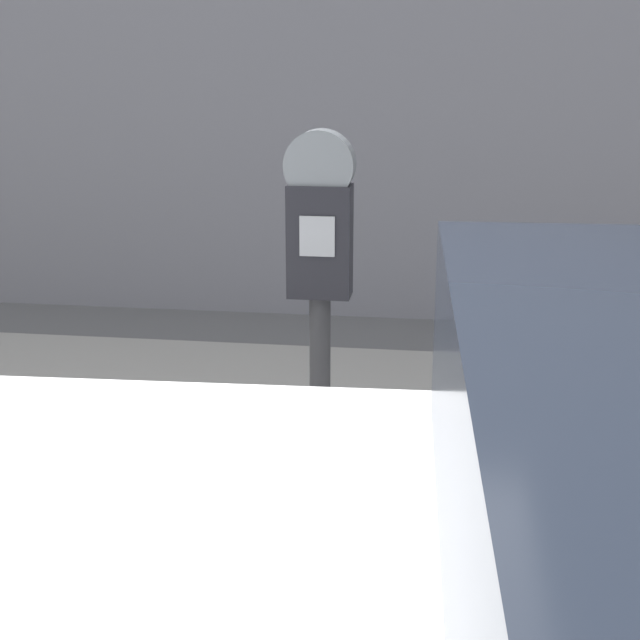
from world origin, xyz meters
TOP-DOWN VIEW (x-y plane):
  - sidewalk at (0.00, 2.20)m, footprint 24.00×2.80m
  - parking_meter at (0.55, 1.12)m, footprint 0.22×0.12m

SIDE VIEW (x-z plane):
  - sidewalk at x=0.00m, z-range 0.00..0.12m
  - parking_meter at x=0.55m, z-range 0.41..1.92m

